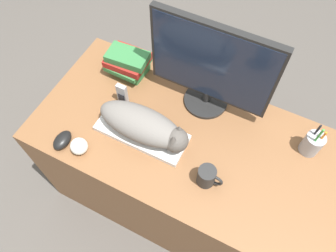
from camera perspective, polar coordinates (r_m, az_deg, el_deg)
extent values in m
plane|color=#4C4742|center=(2.05, -1.73, -20.05)|extent=(12.00, 12.00, 0.00)
cube|color=brown|center=(1.78, 3.13, -8.05)|extent=(1.42, 0.68, 0.74)
cube|color=silver|center=(1.45, -4.57, -1.15)|extent=(0.41, 0.16, 0.02)
ellipsoid|color=#66605B|center=(1.39, -4.79, 0.39)|extent=(0.39, 0.16, 0.13)
sphere|color=#4C4742|center=(1.35, 1.38, -2.46)|extent=(0.11, 0.11, 0.11)
cone|color=#4C4742|center=(1.30, 0.91, -2.32)|extent=(0.04, 0.04, 0.04)
cone|color=#4C4742|center=(1.32, 1.94, -0.50)|extent=(0.04, 0.04, 0.04)
cylinder|color=black|center=(1.56, 6.59, 4.48)|extent=(0.21, 0.21, 0.02)
cylinder|color=black|center=(1.53, 6.73, 5.31)|extent=(0.04, 0.04, 0.06)
cube|color=black|center=(1.36, 7.66, 10.73)|extent=(0.54, 0.03, 0.40)
cube|color=#192338|center=(1.35, 7.51, 10.48)|extent=(0.52, 0.01, 0.37)
ellipsoid|color=black|center=(1.49, -17.92, -2.36)|extent=(0.06, 0.10, 0.04)
cylinder|color=black|center=(1.33, 6.70, -8.67)|extent=(0.07, 0.07, 0.10)
torus|color=black|center=(1.33, 8.18, -9.31)|extent=(0.07, 0.01, 0.07)
cylinder|color=#939399|center=(1.50, 23.79, -2.85)|extent=(0.08, 0.08, 0.11)
cylinder|color=orange|center=(1.47, 25.06, -2.11)|extent=(0.01, 0.01, 0.11)
cylinder|color=black|center=(1.46, 24.17, -1.25)|extent=(0.01, 0.01, 0.13)
cylinder|color=#338C38|center=(1.44, 24.37, -2.13)|extent=(0.01, 0.01, 0.15)
sphere|color=silver|center=(1.44, -15.23, -3.42)|extent=(0.07, 0.07, 0.07)
cube|color=#99999E|center=(1.52, -7.96, 5.53)|extent=(0.05, 0.02, 0.12)
cube|color=black|center=(1.53, -8.11, 4.81)|extent=(0.03, 0.00, 0.05)
cube|color=#2D6B38|center=(1.67, -6.74, 10.02)|extent=(0.18, 0.14, 0.04)
cube|color=#2D6B38|center=(1.64, -6.99, 10.66)|extent=(0.18, 0.17, 0.02)
cube|color=maroon|center=(1.62, -7.03, 11.38)|extent=(0.20, 0.17, 0.04)
cube|color=#2D6B38|center=(1.58, -7.07, 11.86)|extent=(0.20, 0.13, 0.04)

